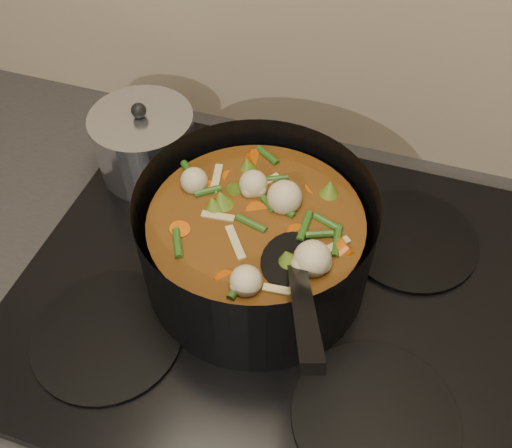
% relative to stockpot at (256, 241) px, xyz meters
% --- Properties ---
extents(counter, '(2.64, 0.64, 0.91)m').
position_rel_stockpot_xyz_m(counter, '(0.02, -0.01, -0.54)').
color(counter, brown).
rests_on(counter, ground).
extents(stovetop, '(0.62, 0.54, 0.03)m').
position_rel_stockpot_xyz_m(stovetop, '(0.02, -0.01, -0.07)').
color(stovetop, black).
rests_on(stovetop, counter).
extents(stockpot, '(0.31, 0.37, 0.21)m').
position_rel_stockpot_xyz_m(stockpot, '(0.00, 0.00, 0.00)').
color(stockpot, black).
rests_on(stockpot, stovetop).
extents(saucepan, '(0.15, 0.15, 0.12)m').
position_rel_stockpot_xyz_m(saucepan, '(-0.21, 0.13, -0.01)').
color(saucepan, silver).
rests_on(saucepan, stovetop).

